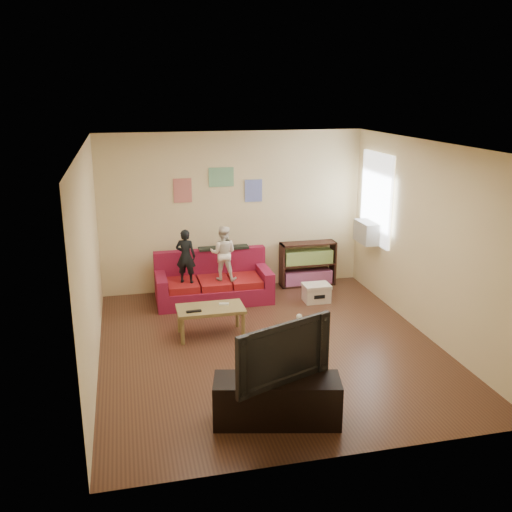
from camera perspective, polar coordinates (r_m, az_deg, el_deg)
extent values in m
cube|color=#512F20|center=(7.85, 1.35, -9.03)|extent=(4.50, 5.00, 0.01)
cube|color=white|center=(7.12, 1.50, 11.08)|extent=(4.50, 5.00, 0.01)
cube|color=beige|center=(9.74, -2.29, 4.45)|extent=(4.50, 0.01, 2.70)
cube|color=beige|center=(5.12, 8.52, -6.97)|extent=(4.50, 0.01, 2.70)
cube|color=beige|center=(7.16, -16.33, -0.62)|extent=(0.01, 5.00, 2.70)
cube|color=beige|center=(8.21, 16.84, 1.49)|extent=(0.01, 5.00, 2.70)
cube|color=maroon|center=(9.41, -4.24, -3.69)|extent=(1.87, 0.84, 0.28)
cube|color=maroon|center=(9.60, -4.61, -0.79)|extent=(1.87, 0.17, 0.51)
cube|color=maroon|center=(9.24, -9.48, -2.57)|extent=(0.17, 0.84, 0.23)
cube|color=maroon|center=(9.48, 0.80, -1.84)|extent=(0.17, 0.84, 0.23)
cube|color=maroon|center=(9.22, -7.34, -2.91)|extent=(0.48, 0.63, 0.11)
cube|color=maroon|center=(9.28, -4.20, -2.69)|extent=(0.48, 0.63, 0.11)
cube|color=maroon|center=(9.37, -1.12, -2.46)|extent=(0.48, 0.63, 0.11)
cube|color=black|center=(9.56, -3.26, 0.82)|extent=(0.84, 0.21, 0.04)
imported|color=black|center=(9.05, -7.05, -0.02)|extent=(0.37, 0.31, 0.87)
imported|color=white|center=(9.12, -3.30, 0.28)|extent=(0.52, 0.46, 0.89)
cube|color=olive|center=(8.04, -4.57, -5.30)|extent=(0.94, 0.52, 0.05)
cylinder|color=olive|center=(7.88, -7.36, -7.51)|extent=(0.06, 0.06, 0.38)
cylinder|color=olive|center=(8.00, -1.29, -7.01)|extent=(0.06, 0.06, 0.38)
cylinder|color=olive|center=(8.27, -7.67, -6.35)|extent=(0.06, 0.06, 0.38)
cylinder|color=olive|center=(8.38, -1.89, -5.89)|extent=(0.06, 0.06, 0.38)
cube|color=black|center=(7.89, -6.24, -5.52)|extent=(0.21, 0.06, 0.02)
cube|color=white|center=(8.10, -3.23, -4.81)|extent=(0.14, 0.07, 0.03)
cube|color=#311A12|center=(9.98, 2.60, -0.96)|extent=(0.03, 0.29, 0.78)
cube|color=#311A12|center=(10.26, 7.70, -0.60)|extent=(0.03, 0.29, 0.78)
cube|color=#311A12|center=(10.23, 5.13, -2.79)|extent=(0.98, 0.29, 0.03)
cube|color=#311A12|center=(10.01, 5.24, 1.28)|extent=(0.98, 0.29, 0.03)
cube|color=#311A12|center=(10.11, 5.18, -0.78)|extent=(0.92, 0.29, 0.02)
cube|color=#8C3F6B|center=(10.18, 5.15, -2.09)|extent=(0.86, 0.25, 0.23)
cube|color=olive|center=(10.07, 5.20, -0.08)|extent=(0.86, 0.25, 0.23)
cube|color=white|center=(9.56, 11.93, 5.66)|extent=(0.04, 1.08, 1.48)
cube|color=#B7B2A3|center=(9.63, 11.09, 2.37)|extent=(0.28, 0.55, 0.35)
cube|color=#D87266|center=(9.53, -7.35, 6.51)|extent=(0.30, 0.01, 0.40)
cube|color=#72B27F|center=(9.58, -3.50, 7.88)|extent=(0.42, 0.01, 0.32)
cube|color=#727FCC|center=(9.73, -0.26, 6.55)|extent=(0.30, 0.01, 0.38)
cube|color=beige|center=(9.42, 6.05, -3.83)|extent=(0.41, 0.31, 0.25)
cube|color=beige|center=(9.36, 6.08, -2.98)|extent=(0.43, 0.33, 0.05)
cube|color=black|center=(9.27, 6.38, -4.10)|extent=(0.19, 0.00, 0.06)
cube|color=black|center=(6.12, 2.10, -14.25)|extent=(1.38, 0.72, 0.49)
imported|color=black|center=(5.85, 2.16, -9.38)|extent=(1.12, 0.58, 0.66)
sphere|color=beige|center=(8.70, 4.35, -6.07)|extent=(0.10, 0.10, 0.09)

